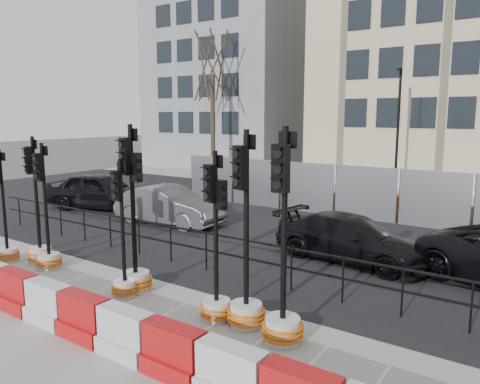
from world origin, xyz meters
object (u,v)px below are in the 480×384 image
Objects in this scene: traffic_signal_a at (6,239)px; traffic_signal_d at (134,253)px; traffic_signal_h at (283,300)px; car_c at (352,239)px; car_a at (101,191)px.

traffic_signal_d reaches higher than traffic_signal_a.
traffic_signal_h reaches higher than traffic_signal_a.
traffic_signal_h reaches higher than car_c.
traffic_signal_a is 4.43m from traffic_signal_d.
car_a is 1.09× the size of car_c.
traffic_signal_h is 5.01m from car_c.
traffic_signal_a is 8.22m from traffic_signal_h.
car_a reaches higher than car_c.
car_a is at bearing 158.98° from traffic_signal_d.
traffic_signal_a is 0.67× the size of car_c.
traffic_signal_d is at bearing 179.66° from traffic_signal_h.
car_c is at bearing 25.74° from traffic_signal_a.
traffic_signal_d is at bearing -3.11° from traffic_signal_a.
car_a is at bearing 93.30° from car_c.
traffic_signal_a reaches higher than car_a.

